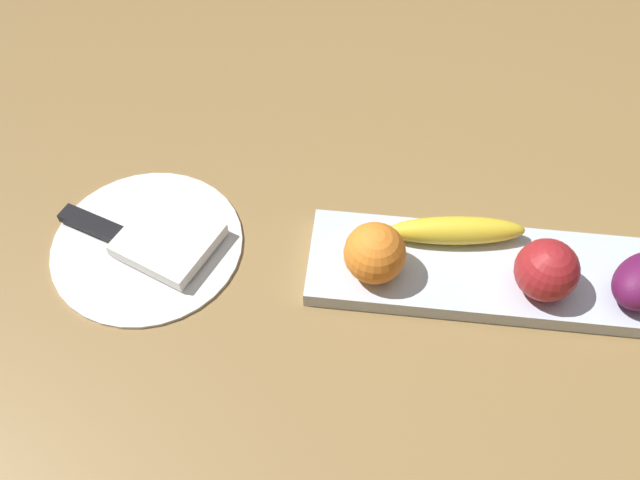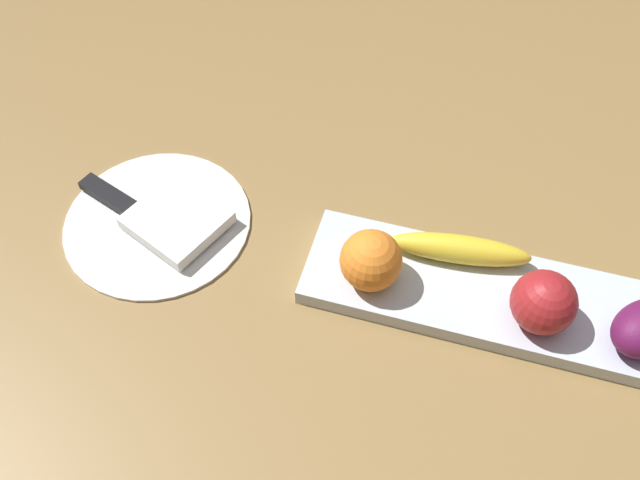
# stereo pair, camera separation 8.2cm
# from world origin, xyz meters

# --- Properties ---
(ground_plane) EXTENTS (2.40, 2.40, 0.00)m
(ground_plane) POSITION_xyz_m (0.00, 0.00, 0.00)
(ground_plane) COLOR olive
(fruit_tray) EXTENTS (0.47, 0.13, 0.02)m
(fruit_tray) POSITION_xyz_m (-0.04, -0.00, 0.01)
(fruit_tray) COLOR silver
(fruit_tray) RESTS_ON ground_plane
(apple) EXTENTS (0.07, 0.07, 0.07)m
(apple) POSITION_xyz_m (-0.00, -0.02, 0.06)
(apple) COLOR #A52126
(apple) RESTS_ON fruit_tray
(banana) EXTENTS (0.17, 0.05, 0.04)m
(banana) POSITION_xyz_m (-0.10, 0.04, 0.04)
(banana) COLOR yellow
(banana) RESTS_ON fruit_tray
(orange_near_apple) EXTENTS (0.07, 0.07, 0.07)m
(orange_near_apple) POSITION_xyz_m (-0.20, -0.02, 0.06)
(orange_near_apple) COLOR orange
(orange_near_apple) RESTS_ON fruit_tray
(dinner_plate) EXTENTS (0.24, 0.24, 0.01)m
(dinner_plate) POSITION_xyz_m (-0.49, -0.00, 0.00)
(dinner_plate) COLOR white
(dinner_plate) RESTS_ON ground_plane
(folded_napkin) EXTENTS (0.14, 0.14, 0.02)m
(folded_napkin) POSITION_xyz_m (-0.46, -0.00, 0.02)
(folded_napkin) COLOR white
(folded_napkin) RESTS_ON dinner_plate
(knife) EXTENTS (0.18, 0.08, 0.01)m
(knife) POSITION_xyz_m (-0.55, 0.01, 0.01)
(knife) COLOR silver
(knife) RESTS_ON dinner_plate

